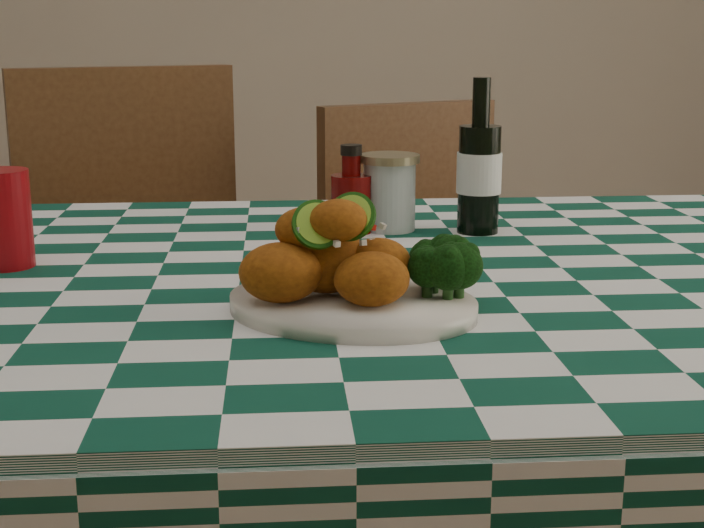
{
  "coord_description": "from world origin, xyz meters",
  "views": [
    {
      "loc": [
        -0.06,
        -1.19,
        1.09
      ],
      "look_at": [
        0.02,
        -0.18,
        0.84
      ],
      "focal_mm": 50.0,
      "sensor_mm": 36.0,
      "label": 1
    }
  ],
  "objects_px": {
    "red_tumbler": "(3,219)",
    "beer_bottle": "(480,156)",
    "mason_jar": "(389,192)",
    "wooden_chair_right": "(453,332)",
    "ketchup_bottle": "(351,189)",
    "plate": "(352,305)",
    "wooden_chair_left": "(156,330)",
    "fried_chicken_pile": "(338,249)"
  },
  "relations": [
    {
      "from": "wooden_chair_left",
      "to": "wooden_chair_right",
      "type": "relative_size",
      "value": 1.09
    },
    {
      "from": "fried_chicken_pile",
      "to": "mason_jar",
      "type": "bearing_deg",
      "value": 76.38
    },
    {
      "from": "fried_chicken_pile",
      "to": "beer_bottle",
      "type": "xyz_separation_m",
      "value": [
        0.24,
        0.41,
        0.04
      ]
    },
    {
      "from": "plate",
      "to": "wooden_chair_right",
      "type": "height_order",
      "value": "wooden_chair_right"
    },
    {
      "from": "red_tumbler",
      "to": "wooden_chair_left",
      "type": "height_order",
      "value": "wooden_chair_left"
    },
    {
      "from": "red_tumbler",
      "to": "mason_jar",
      "type": "height_order",
      "value": "red_tumbler"
    },
    {
      "from": "beer_bottle",
      "to": "wooden_chair_left",
      "type": "xyz_separation_m",
      "value": [
        -0.54,
        0.45,
        -0.4
      ]
    },
    {
      "from": "red_tumbler",
      "to": "mason_jar",
      "type": "bearing_deg",
      "value": 20.35
    },
    {
      "from": "mason_jar",
      "to": "fried_chicken_pile",
      "type": "bearing_deg",
      "value": -103.62
    },
    {
      "from": "ketchup_bottle",
      "to": "beer_bottle",
      "type": "height_order",
      "value": "beer_bottle"
    },
    {
      "from": "mason_jar",
      "to": "beer_bottle",
      "type": "relative_size",
      "value": 0.5
    },
    {
      "from": "ketchup_bottle",
      "to": "mason_jar",
      "type": "bearing_deg",
      "value": 13.22
    },
    {
      "from": "plate",
      "to": "ketchup_bottle",
      "type": "bearing_deg",
      "value": 85.7
    },
    {
      "from": "mason_jar",
      "to": "wooden_chair_right",
      "type": "height_order",
      "value": "wooden_chair_right"
    },
    {
      "from": "red_tumbler",
      "to": "wooden_chair_right",
      "type": "bearing_deg",
      "value": 43.55
    },
    {
      "from": "ketchup_bottle",
      "to": "mason_jar",
      "type": "height_order",
      "value": "ketchup_bottle"
    },
    {
      "from": "fried_chicken_pile",
      "to": "wooden_chair_left",
      "type": "bearing_deg",
      "value": 109.74
    },
    {
      "from": "red_tumbler",
      "to": "mason_jar",
      "type": "xyz_separation_m",
      "value": [
        0.52,
        0.19,
        -0.01
      ]
    },
    {
      "from": "plate",
      "to": "mason_jar",
      "type": "distance_m",
      "value": 0.45
    },
    {
      "from": "red_tumbler",
      "to": "mason_jar",
      "type": "distance_m",
      "value": 0.55
    },
    {
      "from": "mason_jar",
      "to": "wooden_chair_right",
      "type": "distance_m",
      "value": 0.65
    },
    {
      "from": "red_tumbler",
      "to": "ketchup_bottle",
      "type": "xyz_separation_m",
      "value": [
        0.46,
        0.18,
        0.0
      ]
    },
    {
      "from": "ketchup_bottle",
      "to": "wooden_chair_right",
      "type": "relative_size",
      "value": 0.14
    },
    {
      "from": "beer_bottle",
      "to": "mason_jar",
      "type": "bearing_deg",
      "value": 167.82
    },
    {
      "from": "plate",
      "to": "wooden_chair_right",
      "type": "xyz_separation_m",
      "value": [
        0.28,
        0.92,
        -0.33
      ]
    },
    {
      "from": "ketchup_bottle",
      "to": "wooden_chair_right",
      "type": "distance_m",
      "value": 0.68
    },
    {
      "from": "plate",
      "to": "beer_bottle",
      "type": "xyz_separation_m",
      "value": [
        0.22,
        0.41,
        0.11
      ]
    },
    {
      "from": "plate",
      "to": "mason_jar",
      "type": "bearing_deg",
      "value": 78.29
    },
    {
      "from": "red_tumbler",
      "to": "beer_bottle",
      "type": "relative_size",
      "value": 0.55
    },
    {
      "from": "plate",
      "to": "ketchup_bottle",
      "type": "relative_size",
      "value": 2.08
    },
    {
      "from": "mason_jar",
      "to": "wooden_chair_left",
      "type": "bearing_deg",
      "value": 134.53
    },
    {
      "from": "mason_jar",
      "to": "plate",
      "type": "bearing_deg",
      "value": -101.71
    },
    {
      "from": "ketchup_bottle",
      "to": "wooden_chair_right",
      "type": "bearing_deg",
      "value": 63.19
    },
    {
      "from": "plate",
      "to": "wooden_chair_right",
      "type": "distance_m",
      "value": 1.02
    },
    {
      "from": "beer_bottle",
      "to": "wooden_chair_left",
      "type": "distance_m",
      "value": 0.81
    },
    {
      "from": "mason_jar",
      "to": "beer_bottle",
      "type": "height_order",
      "value": "beer_bottle"
    },
    {
      "from": "mason_jar",
      "to": "beer_bottle",
      "type": "xyz_separation_m",
      "value": [
        0.13,
        -0.03,
        0.06
      ]
    },
    {
      "from": "fried_chicken_pile",
      "to": "mason_jar",
      "type": "distance_m",
      "value": 0.45
    },
    {
      "from": "ketchup_bottle",
      "to": "beer_bottle",
      "type": "distance_m",
      "value": 0.2
    },
    {
      "from": "beer_bottle",
      "to": "plate",
      "type": "bearing_deg",
      "value": -118.39
    },
    {
      "from": "plate",
      "to": "fried_chicken_pile",
      "type": "xyz_separation_m",
      "value": [
        -0.02,
        0.0,
        0.06
      ]
    },
    {
      "from": "beer_bottle",
      "to": "ketchup_bottle",
      "type": "bearing_deg",
      "value": 175.67
    }
  ]
}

